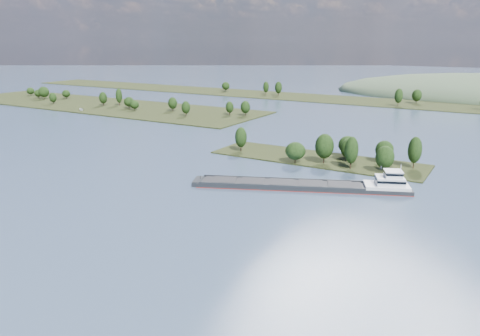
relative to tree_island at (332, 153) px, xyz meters
The scene contains 6 objects.
ground 59.56m from the tree_island, 97.33° to the right, with size 1800.00×1800.00×0.00m, color #384860.
tree_island is the anchor object (origin of this frame).
left_bank 249.77m from the tree_island, 161.04° to the left, with size 300.00×80.00×15.90m.
back_shoreline 220.94m from the tree_island, 89.73° to the left, with size 900.00×60.00×15.81m.
cargo_barge 41.73m from the tree_island, 78.29° to the right, with size 79.35×40.78×11.10m.
motorboat 227.32m from the tree_island, 167.40° to the left, with size 2.47×6.56×2.53m, color silver.
Camera 1 is at (77.02, -21.76, 54.76)m, focal length 35.00 mm.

